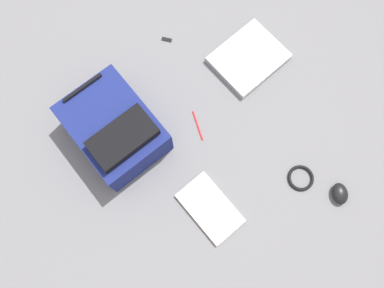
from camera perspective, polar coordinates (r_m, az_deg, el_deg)
name	(u,v)px	position (r m, az deg, el deg)	size (l,w,h in m)	color
ground_plane	(193,134)	(1.76, 0.17, 1.53)	(3.66, 3.66, 0.00)	slate
backpack	(115,129)	(1.69, -11.22, 2.13)	(0.42, 0.49, 0.22)	navy
laptop	(248,58)	(1.90, 8.22, 12.31)	(0.39, 0.35, 0.03)	#929296
book_red	(210,208)	(1.69, 2.64, -9.32)	(0.24, 0.31, 0.02)	silver
computer_mouse	(340,194)	(1.79, 20.75, -6.78)	(0.07, 0.09, 0.04)	black
cable_coil	(301,178)	(1.77, 15.56, -4.80)	(0.11, 0.11, 0.01)	black
pen_black	(198,125)	(1.76, 0.84, 2.72)	(0.01, 0.01, 0.14)	red
usb_stick	(167,39)	(1.94, -3.71, 14.98)	(0.02, 0.05, 0.01)	black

